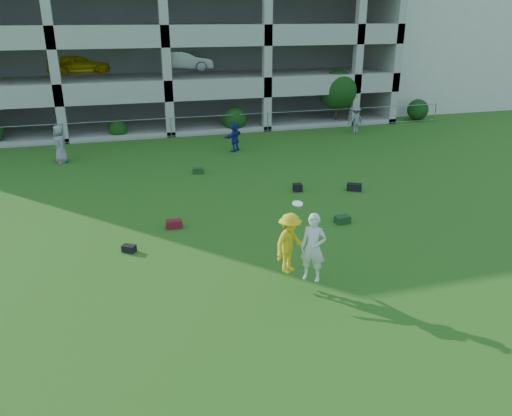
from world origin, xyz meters
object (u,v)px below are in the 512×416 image
object	(u,v)px
bystander_f	(355,120)
parking_garage	(151,27)
crate_d	(298,188)
frisbee_contest	(297,245)
stucco_building	(430,38)
bystander_d	(235,137)
bystander_c	(60,144)

from	to	relation	value
bystander_f	parking_garage	world-z (taller)	parking_garage
crate_d	frisbee_contest	size ratio (longest dim) A/B	0.17
stucco_building	bystander_d	world-z (taller)	stucco_building
bystander_d	stucco_building	bearing A→B (deg)	168.84
parking_garage	stucco_building	bearing A→B (deg)	0.75
bystander_c	crate_d	world-z (taller)	bystander_c
stucco_building	parking_garage	size ratio (longest dim) A/B	0.53
bystander_d	frisbee_contest	xyz separation A→B (m)	(-1.79, -14.32, 0.46)
frisbee_contest	bystander_d	bearing A→B (deg)	82.89
bystander_d	bystander_f	distance (m)	8.39
crate_d	bystander_c	bearing A→B (deg)	143.22
bystander_d	crate_d	xyz separation A→B (m)	(0.97, -7.01, -0.64)
stucco_building	bystander_c	bearing A→B (deg)	-155.97
bystander_c	bystander_f	world-z (taller)	bystander_c
frisbee_contest	stucco_building	bearing A→B (deg)	51.41
stucco_building	frisbee_contest	size ratio (longest dim) A/B	7.64
stucco_building	parking_garage	xyz separation A→B (m)	(-23.01, -0.30, 1.01)
stucco_building	frisbee_contest	bearing A→B (deg)	-128.59
bystander_c	frisbee_contest	world-z (taller)	frisbee_contest
bystander_c	frisbee_contest	xyz separation A→B (m)	(6.96, -14.58, 0.32)
bystander_d	parking_garage	xyz separation A→B (m)	(-2.89, 12.82, 5.23)
bystander_f	parking_garage	bearing A→B (deg)	-61.06
bystander_f	bystander_d	bearing A→B (deg)	-2.07
bystander_f	parking_garage	distance (m)	16.17
bystander_c	parking_garage	world-z (taller)	parking_garage
bystander_c	frisbee_contest	size ratio (longest dim) A/B	0.88
stucco_building	bystander_f	bearing A→B (deg)	-137.59
stucco_building	bystander_d	bearing A→B (deg)	-146.89
bystander_c	bystander_f	distance (m)	16.96
parking_garage	crate_d	bearing A→B (deg)	-78.98
frisbee_contest	parking_garage	distance (m)	27.58
bystander_f	crate_d	xyz separation A→B (m)	(-7.14, -9.16, -0.69)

